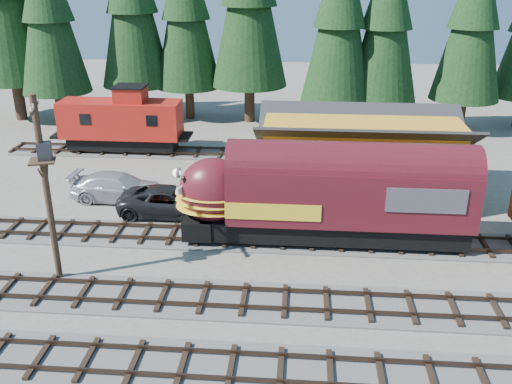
# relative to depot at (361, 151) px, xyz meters

# --- Properties ---
(ground) EXTENTS (120.00, 120.00, 0.00)m
(ground) POSITION_rel_depot_xyz_m (0.00, -10.50, -2.96)
(ground) COLOR #6B665B
(ground) RESTS_ON ground
(track_spur) EXTENTS (32.00, 3.20, 0.33)m
(track_spur) POSITION_rel_depot_xyz_m (-10.00, 7.50, -2.90)
(track_spur) COLOR #4C4947
(track_spur) RESTS_ON ground
(depot) EXTENTS (12.80, 7.00, 5.30)m
(depot) POSITION_rel_depot_xyz_m (0.00, 0.00, 0.00)
(depot) COLOR orange
(depot) RESTS_ON ground
(conifer_backdrop) EXTENTS (80.41, 24.02, 17.23)m
(conifer_backdrop) POSITION_rel_depot_xyz_m (3.95, 14.84, 7.20)
(conifer_backdrop) COLOR black
(conifer_backdrop) RESTS_ON ground
(locomotive) EXTENTS (15.34, 3.05, 4.17)m
(locomotive) POSITION_rel_depot_xyz_m (-2.76, -6.50, -0.51)
(locomotive) COLOR black
(locomotive) RESTS_ON ground
(caboose) EXTENTS (9.12, 2.65, 4.74)m
(caboose) POSITION_rel_depot_xyz_m (-17.36, 7.50, -0.58)
(caboose) COLOR black
(caboose) RESTS_ON ground
(utility_pole) EXTENTS (1.35, 2.07, 8.76)m
(utility_pole) POSITION_rel_depot_xyz_m (-14.80, -11.20, 2.04)
(utility_pole) COLOR black
(utility_pole) RESTS_ON ground
(pickup_truck_a) EXTENTS (6.13, 2.87, 1.69)m
(pickup_truck_a) POSITION_rel_depot_xyz_m (-11.11, -3.79, -2.12)
(pickup_truck_a) COLOR black
(pickup_truck_a) RESTS_ON ground
(pickup_truck_b) EXTENTS (6.00, 2.64, 1.71)m
(pickup_truck_b) POSITION_rel_depot_xyz_m (-14.85, -1.87, -2.11)
(pickup_truck_b) COLOR #B6B7BE
(pickup_truck_b) RESTS_ON ground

